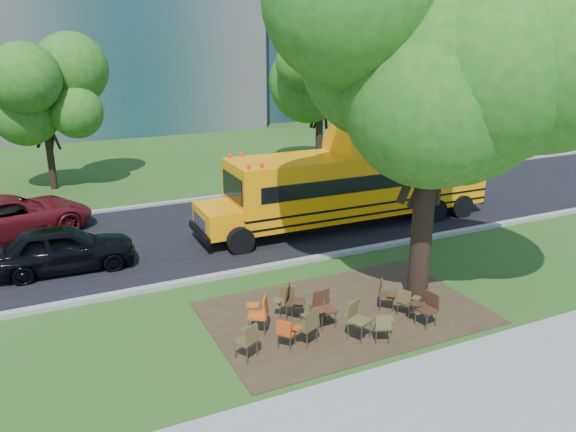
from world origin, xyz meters
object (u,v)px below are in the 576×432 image
chair_1 (287,331)px  chair_4 (383,325)px  chair_10 (292,299)px  chair_9 (286,299)px  school_bus (359,183)px  chair_2 (309,323)px  chair_11 (321,300)px  black_car (63,248)px  chair_3 (323,306)px  main_tree (434,70)px  chair_12 (385,292)px  chair_6 (427,306)px  chair_8 (260,311)px  chair_5 (357,317)px  bg_car_red (12,216)px  chair_0 (248,338)px  chair_7 (406,300)px

chair_1 → chair_4: chair_4 is taller
chair_4 → chair_10: bearing=148.0°
chair_1 → chair_9: size_ratio=0.97×
school_bus → chair_2: bearing=-128.4°
chair_11 → black_car: size_ratio=0.21×
chair_9 → chair_11: 0.91m
chair_3 → school_bus: bearing=-130.0°
chair_4 → chair_9: chair_9 is taller
main_tree → chair_12: main_tree is taller
chair_6 → chair_8: (-3.87, 1.42, 0.04)m
chair_9 → chair_5: bearing=150.5°
chair_10 → black_car: black_car is taller
chair_9 → bg_car_red: 11.44m
chair_6 → chair_12: (-0.46, 1.13, -0.03)m
chair_3 → chair_9: size_ratio=1.22×
chair_0 → black_car: (-3.29, 7.03, 0.18)m
main_tree → chair_11: size_ratio=11.13×
chair_3 → chair_5: 0.96m
main_tree → chair_5: 6.19m
chair_6 → chair_3: bearing=55.8°
chair_6 → black_car: (-7.83, 7.50, 0.17)m
chair_4 → chair_10: chair_10 is taller
chair_2 → black_car: (-4.75, 7.08, 0.14)m
chair_0 → bg_car_red: size_ratio=0.16×
chair_2 → chair_7: size_ratio=1.20×
chair_1 → chair_10: size_ratio=0.82×
chair_3 → chair_9: 1.09m
chair_0 → chair_6: bearing=-33.8°
main_tree → chair_11: 6.27m
black_car → school_bus: bearing=-87.6°
main_tree → chair_10: 6.58m
school_bus → chair_10: (-5.56, -5.83, -1.02)m
chair_4 → chair_5: (-0.48, 0.39, 0.11)m
chair_9 → chair_12: (2.48, -0.81, 0.03)m
chair_4 → chair_3: bearing=148.5°
chair_0 → chair_10: 2.08m
chair_2 → chair_6: chair_2 is taller
main_tree → chair_4: size_ratio=12.37×
chair_11 → black_car: black_car is taller
chair_6 → chair_0: bearing=73.0°
chair_0 → chair_2: 1.47m
school_bus → chair_2: (-5.76, -7.12, -1.02)m
main_tree → black_car: 11.85m
chair_4 → chair_6: 1.47m
main_tree → chair_1: 7.11m
main_tree → school_bus: bearing=72.4°
chair_4 → main_tree: bearing=56.6°
chair_8 → bg_car_red: bg_car_red is taller
chair_6 → chair_5: bearing=73.8°
school_bus → chair_4: school_bus is taller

